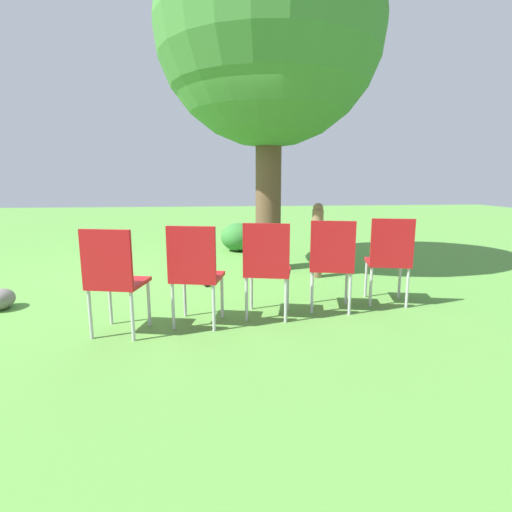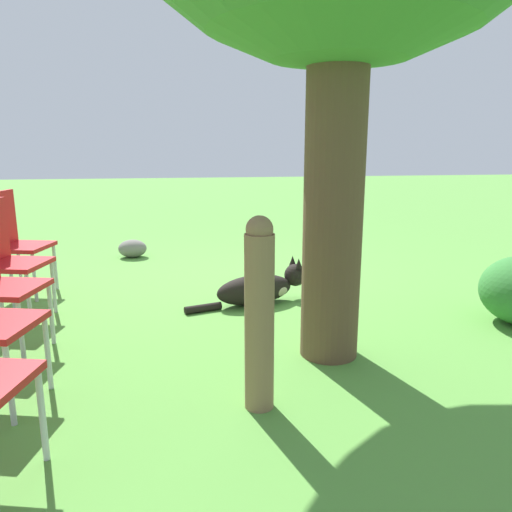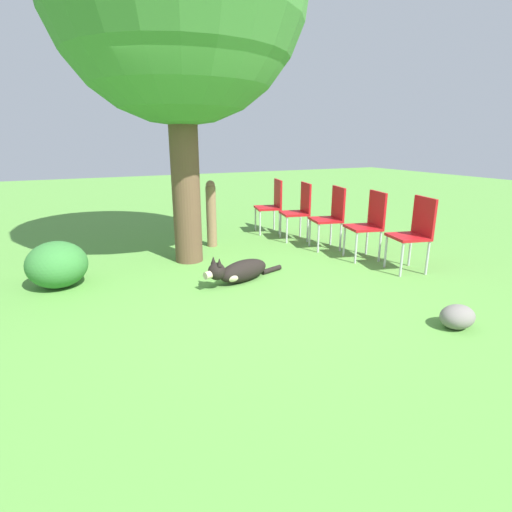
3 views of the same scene
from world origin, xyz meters
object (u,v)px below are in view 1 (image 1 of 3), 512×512
fence_post (317,240)px  red_chair_1 (195,269)px  red_chair_2 (267,264)px  red_chair_4 (389,256)px  oak_tree (269,31)px  red_chair_3 (331,260)px  red_chair_0 (114,275)px  dog (193,266)px

fence_post → red_chair_1: bearing=-42.2°
red_chair_2 → red_chair_4: 1.41m
oak_tree → red_chair_1: oak_tree is taller
red_chair_2 → red_chair_3: (-0.15, 0.69, 0.00)m
fence_post → oak_tree: bearing=-132.4°
red_chair_0 → red_chair_4: 2.81m
oak_tree → fence_post: size_ratio=4.77×
oak_tree → red_chair_3: 3.50m
red_chair_2 → red_chair_3: 0.70m
dog → red_chair_1: 2.10m
red_chair_3 → red_chair_1: bearing=115.7°
red_chair_0 → red_chair_3: (-0.45, 2.06, 0.00)m
red_chair_1 → red_chair_2: 0.70m
red_chair_0 → red_chair_4: bearing=-64.3°
dog → red_chair_3: 2.34m
oak_tree → red_chair_4: 3.55m
oak_tree → fence_post: (0.56, 0.61, -2.84)m
red_chair_4 → red_chair_2: bearing=115.7°
dog → red_chair_4: red_chair_4 is taller
red_chair_4 → red_chair_1: bearing=115.7°
red_chair_0 → red_chair_1: 0.70m
dog → red_chair_1: (2.06, 0.13, 0.41)m
fence_post → red_chair_0: 3.00m
red_chair_1 → red_chair_4: (-0.45, 2.06, 0.00)m
red_chair_1 → red_chair_2: bearing=-64.3°
red_chair_0 → oak_tree: bearing=-20.8°
fence_post → red_chair_2: 1.87m
dog → fence_post: fence_post is taller
red_chair_2 → red_chair_3: bearing=-64.3°
fence_post → red_chair_3: bearing=-9.2°
oak_tree → red_chair_2: oak_tree is taller
dog → red_chair_0: 2.31m
red_chair_1 → red_chair_2: size_ratio=1.00×
red_chair_1 → red_chair_0: bearing=115.7°
red_chair_0 → red_chair_1: (-0.15, 0.69, 0.00)m
fence_post → red_chair_2: (1.62, -0.92, 0.02)m
oak_tree → dog: bearing=-76.0°
red_chair_4 → red_chair_0: bearing=115.7°
red_chair_0 → red_chair_3: 2.11m
fence_post → red_chair_0: size_ratio=1.09×
dog → fence_post: size_ratio=1.13×
red_chair_1 → red_chair_4: same height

